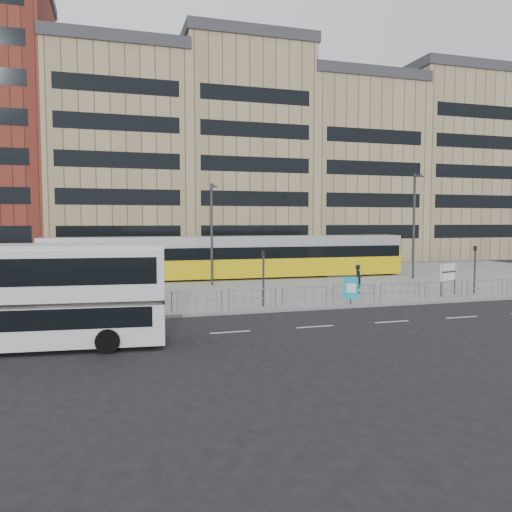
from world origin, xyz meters
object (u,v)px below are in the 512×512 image
object	(u,v)px
traffic_light_west	(263,271)
tram	(232,257)
ad_panel	(351,288)
lamp_post_east	(414,222)
lamp_post_west	(212,229)
pedestrian	(358,279)
double_decker_bus	(30,293)
station_sign	(448,273)
traffic_light_east	(475,263)

from	to	relation	value
traffic_light_west	tram	bearing A→B (deg)	72.15
ad_panel	lamp_post_east	bearing A→B (deg)	63.01
tram	lamp_post_west	distance (m)	4.96
pedestrian	traffic_light_west	distance (m)	8.01
double_decker_bus	station_sign	size ratio (longest dim) A/B	5.00
station_sign	ad_panel	distance (m)	7.58
station_sign	pedestrian	bearing A→B (deg)	132.36
station_sign	traffic_light_west	size ratio (longest dim) A/B	0.65
ad_panel	lamp_post_west	xyz separation A→B (m)	(-5.90, 10.41, 3.18)
double_decker_bus	traffic_light_west	distance (m)	12.41
traffic_light_west	lamp_post_east	distance (m)	18.24
ad_panel	lamp_post_west	size ratio (longest dim) A/B	0.21
pedestrian	traffic_light_east	size ratio (longest dim) A/B	0.61
tram	traffic_light_east	size ratio (longest dim) A/B	9.48
lamp_post_east	traffic_light_west	bearing A→B (deg)	-149.74
pedestrian	lamp_post_west	bearing A→B (deg)	70.32
traffic_light_east	tram	bearing A→B (deg)	121.05
traffic_light_east	lamp_post_west	distance (m)	18.03
ad_panel	pedestrian	xyz separation A→B (m)	(2.41, 3.65, 0.04)
pedestrian	traffic_light_east	xyz separation A→B (m)	(7.26, -2.10, 1.03)
traffic_light_west	lamp_post_east	xyz separation A→B (m)	(15.58, 9.09, 2.65)
traffic_light_east	lamp_post_west	world-z (taller)	lamp_post_west
lamp_post_east	traffic_light_east	bearing A→B (deg)	-96.61
tram	lamp_post_east	bearing A→B (deg)	-15.61
double_decker_bus	tram	size ratio (longest dim) A/B	0.34
ad_panel	traffic_light_west	bearing A→B (deg)	-167.57
tram	ad_panel	xyz separation A→B (m)	(3.52, -14.07, -0.84)
double_decker_bus	lamp_post_east	xyz separation A→B (m)	(26.57, 14.86, 2.63)
double_decker_bus	ad_panel	xyz separation A→B (m)	(15.94, 5.08, -1.10)
station_sign	lamp_post_west	distance (m)	16.39
station_sign	traffic_light_west	world-z (taller)	traffic_light_west
pedestrian	station_sign	bearing A→B (deg)	-95.69
ad_panel	traffic_light_east	distance (m)	9.85
station_sign	lamp_post_east	xyz separation A→B (m)	(3.17, 8.50, 3.23)
double_decker_bus	lamp_post_east	bearing A→B (deg)	34.83
tram	lamp_post_east	world-z (taller)	lamp_post_east
station_sign	lamp_post_west	bearing A→B (deg)	123.15
lamp_post_west	lamp_post_east	size ratio (longest dim) A/B	0.87
tram	traffic_light_west	world-z (taller)	tram
double_decker_bus	traffic_light_east	bearing A→B (deg)	20.13
double_decker_bus	lamp_post_east	distance (m)	30.56
pedestrian	traffic_light_west	bearing A→B (deg)	131.32
ad_panel	lamp_post_east	xyz separation A→B (m)	(10.62, 9.78, 3.73)
traffic_light_west	traffic_light_east	xyz separation A→B (m)	(14.63, 0.87, 0.00)
lamp_post_west	lamp_post_east	bearing A→B (deg)	-2.17
double_decker_bus	traffic_light_east	world-z (taller)	double_decker_bus
tram	lamp_post_west	xyz separation A→B (m)	(-2.38, -3.66, 2.35)
lamp_post_east	double_decker_bus	bearing A→B (deg)	-150.78
traffic_light_east	lamp_post_west	size ratio (longest dim) A/B	0.42
traffic_light_west	lamp_post_west	size ratio (longest dim) A/B	0.42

